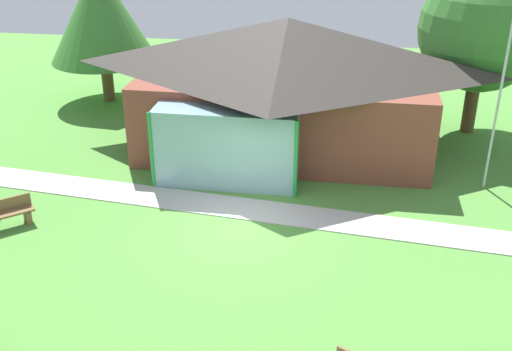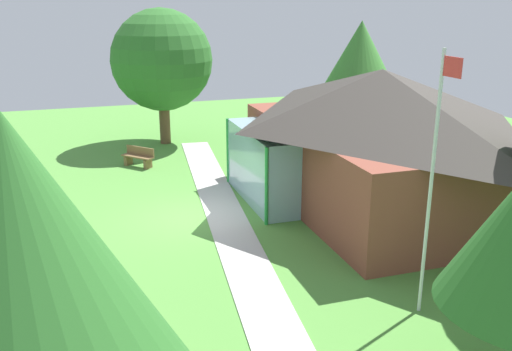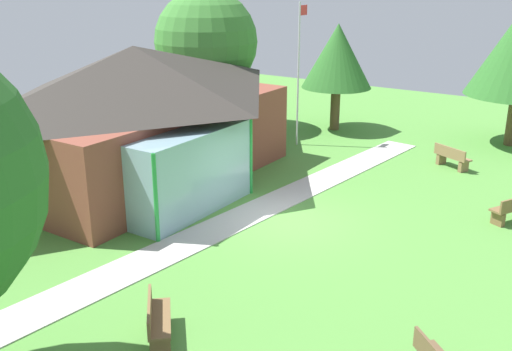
{
  "view_description": "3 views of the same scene",
  "coord_description": "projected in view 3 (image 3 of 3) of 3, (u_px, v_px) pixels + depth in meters",
  "views": [
    {
      "loc": [
        2.74,
        -14.9,
        9.05
      ],
      "look_at": [
        0.21,
        1.39,
        1.04
      ],
      "focal_mm": 43.1,
      "sensor_mm": 36.0,
      "label": 1
    },
    {
      "loc": [
        16.97,
        -3.28,
        6.84
      ],
      "look_at": [
        -0.64,
        2.46,
        1.04
      ],
      "focal_mm": 39.11,
      "sensor_mm": 36.0,
      "label": 2
    },
    {
      "loc": [
        -14.11,
        -8.28,
        7.08
      ],
      "look_at": [
        -0.1,
        1.03,
        1.25
      ],
      "focal_mm": 41.39,
      "sensor_mm": 36.0,
      "label": 3
    }
  ],
  "objects": [
    {
      "name": "flagpole",
      "position": [
        299.0,
        69.0,
        24.48
      ],
      "size": [
        0.64,
        0.08,
        5.95
      ],
      "color": "silver",
      "rests_on": "ground_plane"
    },
    {
      "name": "tree_east_hedge",
      "position": [
        337.0,
        56.0,
        26.87
      ],
      "size": [
        3.22,
        3.22,
        4.9
      ],
      "color": "brown",
      "rests_on": "ground_plane"
    },
    {
      "name": "footpath",
      "position": [
        255.0,
        212.0,
        18.35
      ],
      "size": [
        20.02,
        3.46,
        0.03
      ],
      "primitive_type": "cube",
      "rotation": [
        0.0,
        0.0,
        -0.11
      ],
      "color": "#BCB7B2",
      "rests_on": "ground_plane"
    },
    {
      "name": "pavilion",
      "position": [
        139.0,
        112.0,
        20.66
      ],
      "size": [
        11.18,
        8.02,
        4.7
      ],
      "color": "brown",
      "rests_on": "ground_plane"
    },
    {
      "name": "bench_lawn_far_right",
      "position": [
        452.0,
        158.0,
        22.35
      ],
      "size": [
        1.07,
        1.54,
        0.84
      ],
      "rotation": [
        0.0,
        0.0,
        4.24
      ],
      "color": "olive",
      "rests_on": "ground_plane"
    },
    {
      "name": "tree_behind_pavilion_right",
      "position": [
        206.0,
        42.0,
        26.96
      ],
      "size": [
        4.71,
        4.71,
        6.42
      ],
      "color": "brown",
      "rests_on": "ground_plane"
    },
    {
      "name": "bench_mid_left",
      "position": [
        157.0,
        321.0,
        11.91
      ],
      "size": [
        1.41,
        1.33,
        0.84
      ],
      "rotation": [
        0.0,
        0.0,
        3.88
      ],
      "color": "brown",
      "rests_on": "ground_plane"
    },
    {
      "name": "ground_plane",
      "position": [
        286.0,
        220.0,
        17.75
      ],
      "size": [
        44.0,
        44.0,
        0.0
      ],
      "primitive_type": "plane",
      "color": "#54933D"
    }
  ]
}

